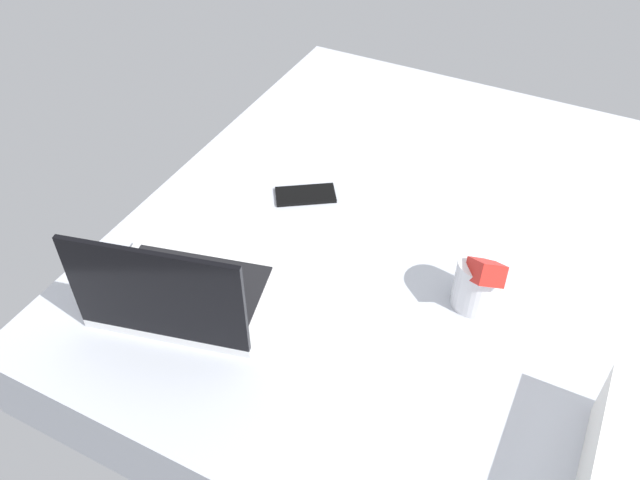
{
  "coord_description": "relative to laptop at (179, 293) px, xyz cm",
  "views": [
    {
      "loc": [
        -0.28,
        106.07,
        113.94
      ],
      "look_at": [
        43.82,
        18.69,
        24.0
      ],
      "focal_mm": 36.38,
      "sensor_mm": 36.0,
      "label": 1
    }
  ],
  "objects": [
    {
      "name": "laptop",
      "position": [
        0.0,
        0.0,
        0.0
      ],
      "size": [
        37.43,
        30.02,
        23.0
      ],
      "rotation": [
        0.0,
        0.0,
        0.23
      ],
      "color": "silver",
      "rests_on": "bed_mattress"
    },
    {
      "name": "snack_cup",
      "position": [
        -50.39,
        -27.28,
        1.73
      ],
      "size": [
        9.82,
        11.03,
        14.82
      ],
      "color": "silver",
      "rests_on": "bed_mattress"
    },
    {
      "name": "bed_mattress",
      "position": [
        -61.96,
        -42.88,
        -13.41
      ],
      "size": [
        180.0,
        140.0,
        18.0
      ],
      "primitive_type": "cube",
      "color": "#B7BCC6",
      "rests_on": "ground"
    },
    {
      "name": "cell_phone",
      "position": [
        -4.95,
        -42.19,
        -4.01
      ],
      "size": [
        15.42,
        13.41,
        0.8
      ],
      "primitive_type": "cube",
      "rotation": [
        0.0,
        0.0,
        2.16
      ],
      "color": "black",
      "rests_on": "bed_mattress"
    }
  ]
}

